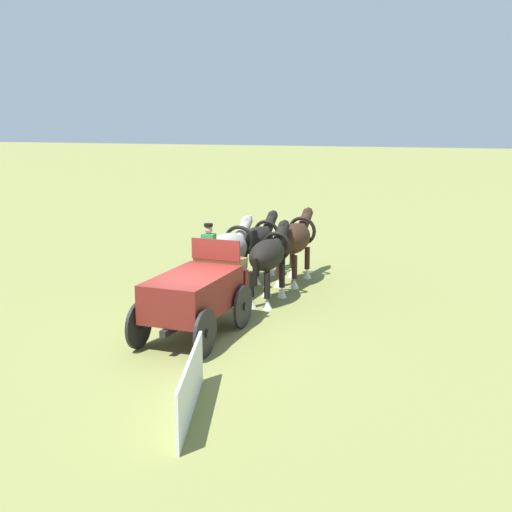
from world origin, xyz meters
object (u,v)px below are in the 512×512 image
Objects in this scene: draft_horse_lead_near at (258,241)px; draft_horse_rear_off at (269,256)px; draft_horse_lead_off at (295,239)px; draft_horse_rear_near at (228,251)px; show_wagon at (195,293)px.

draft_horse_rear_off is at bearing -156.66° from draft_horse_lead_near.
draft_horse_lead_off is at bearing -93.77° from draft_horse_lead_near.
draft_horse_rear_off is at bearing -92.48° from draft_horse_rear_near.
draft_horse_rear_near is 2.62m from draft_horse_lead_near.
draft_horse_lead_off is (6.19, -1.01, 0.33)m from show_wagon.
draft_horse_lead_off is at bearing -3.26° from draft_horse_rear_off.
show_wagon reaches higher than draft_horse_rear_near.
draft_horse_rear_near is (3.67, 0.44, 0.34)m from show_wagon.
draft_horse_rear_near is 1.05× the size of draft_horse_lead_near.
draft_horse_rear_off is 2.90m from draft_horse_lead_near.
draft_horse_lead_near is (2.67, 1.15, -0.09)m from draft_horse_rear_off.
draft_horse_rear_near is at bearing 87.52° from draft_horse_rear_off.
draft_horse_lead_near is (2.61, -0.15, -0.15)m from draft_horse_rear_near.
show_wagon is at bearing -177.37° from draft_horse_lead_near.
show_wagon is 3.72m from draft_horse_rear_off.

